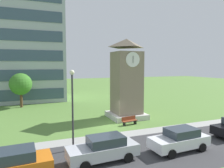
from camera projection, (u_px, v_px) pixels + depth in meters
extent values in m
plane|color=#567F38|center=(111.00, 125.00, 22.41)|extent=(160.00, 160.00, 0.00)
cube|color=#38383A|center=(148.00, 153.00, 15.30)|extent=(120.00, 7.20, 0.01)
cube|color=#9E9E99|center=(123.00, 134.00, 19.38)|extent=(120.00, 1.60, 0.01)
cube|color=#9EA8B2|center=(22.00, 39.00, 37.81)|extent=(14.21, 10.18, 22.40)
cube|color=#384C60|center=(23.00, 95.00, 33.91)|extent=(13.07, 0.10, 1.80)
cube|color=#384C60|center=(22.00, 75.00, 33.62)|extent=(13.07, 0.10, 1.80)
cube|color=#384C60|center=(21.00, 55.00, 33.34)|extent=(13.07, 0.10, 1.80)
cube|color=#384C60|center=(21.00, 35.00, 33.05)|extent=(13.07, 0.10, 1.80)
cube|color=#384C60|center=(20.00, 14.00, 32.76)|extent=(13.07, 0.10, 1.80)
cube|color=gray|center=(126.00, 85.00, 25.31)|extent=(3.09, 3.09, 8.03)
cube|color=beige|center=(126.00, 115.00, 25.64)|extent=(4.17, 4.17, 0.60)
pyramid|color=#6A5D4D|center=(127.00, 43.00, 24.86)|extent=(3.40, 3.40, 1.03)
cylinder|color=white|center=(133.00, 60.00, 23.55)|extent=(1.70, 0.12, 1.70)
cylinder|color=white|center=(138.00, 60.00, 25.62)|extent=(0.12, 1.70, 1.70)
cube|color=black|center=(133.00, 58.00, 23.47)|extent=(0.06, 0.09, 0.51)
cube|color=black|center=(133.00, 60.00, 23.47)|extent=(0.02, 0.06, 0.77)
cube|color=brown|center=(130.00, 121.00, 22.48)|extent=(1.85, 0.76, 0.06)
cube|color=brown|center=(129.00, 118.00, 22.65)|extent=(1.79, 0.33, 0.40)
cube|color=black|center=(124.00, 124.00, 22.14)|extent=(0.15, 0.44, 0.45)
cube|color=black|center=(135.00, 122.00, 22.87)|extent=(0.15, 0.44, 0.45)
cylinder|color=#333338|center=(73.00, 113.00, 15.62)|extent=(0.14, 0.14, 5.71)
sphere|color=#F2EFCC|center=(72.00, 72.00, 15.35)|extent=(0.36, 0.36, 0.36)
cylinder|color=#513823|center=(21.00, 99.00, 31.88)|extent=(0.39, 0.39, 2.41)
sphere|color=#377425|center=(21.00, 84.00, 31.66)|extent=(3.32, 3.32, 3.32)
cube|color=orange|center=(9.00, 167.00, 11.69)|extent=(4.70, 2.07, 0.76)
cube|color=#2D3842|center=(13.00, 155.00, 11.72)|extent=(2.38, 1.75, 0.60)
cylinder|color=black|center=(35.00, 162.00, 13.14)|extent=(0.67, 0.25, 0.66)
cube|color=silver|center=(103.00, 151.00, 13.95)|extent=(4.84, 1.98, 0.76)
cube|color=#2D3842|center=(106.00, 140.00, 13.99)|extent=(2.45, 1.67, 0.60)
cylinder|color=black|center=(85.00, 166.00, 12.59)|extent=(0.67, 0.25, 0.66)
cylinder|color=black|center=(78.00, 155.00, 14.18)|extent=(0.67, 0.25, 0.66)
cylinder|color=black|center=(128.00, 158.00, 13.79)|extent=(0.67, 0.25, 0.66)
cylinder|color=black|center=(117.00, 148.00, 15.38)|extent=(0.67, 0.25, 0.66)
cube|color=silver|center=(179.00, 141.00, 15.69)|extent=(4.64, 2.02, 0.76)
cube|color=#2D3842|center=(182.00, 132.00, 15.72)|extent=(2.35, 1.71, 0.60)
cylinder|color=black|center=(172.00, 154.00, 14.33)|extent=(0.67, 0.25, 0.66)
cylinder|color=black|center=(156.00, 145.00, 15.97)|extent=(0.67, 0.25, 0.66)
cylinder|color=black|center=(202.00, 147.00, 15.48)|extent=(0.67, 0.25, 0.66)
cylinder|color=black|center=(185.00, 140.00, 17.11)|extent=(0.67, 0.25, 0.66)
cylinder|color=black|center=(216.00, 132.00, 19.11)|extent=(0.67, 0.25, 0.66)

